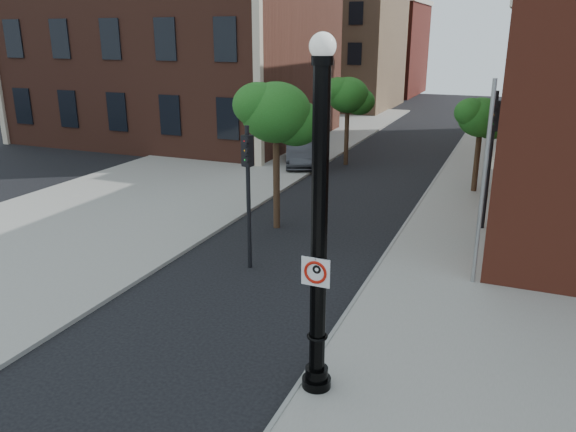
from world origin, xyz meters
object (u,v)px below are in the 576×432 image
at_px(parked_car, 302,151).
at_px(traffic_signal_right, 492,139).
at_px(lamppost, 319,243).
at_px(no_parking_sign, 316,272).
at_px(traffic_signal_left, 248,174).

xyz_separation_m(parked_car, traffic_signal_right, (9.85, -7.51, 2.56)).
bearing_deg(parked_car, lamppost, -90.13).
xyz_separation_m(lamppost, parked_car, (-7.57, 18.77, -2.35)).
bearing_deg(no_parking_sign, traffic_signal_left, 128.50).
bearing_deg(traffic_signal_right, parked_car, 134.14).
distance_m(lamppost, traffic_signal_right, 11.49).
distance_m(parked_car, traffic_signal_left, 14.30).
xyz_separation_m(lamppost, traffic_signal_left, (-3.97, 5.09, -0.23)).
height_order(traffic_signal_left, traffic_signal_right, traffic_signal_right).
bearing_deg(traffic_signal_left, parked_car, 117.58).
xyz_separation_m(lamppost, traffic_signal_right, (2.28, 11.26, 0.21)).
distance_m(no_parking_sign, traffic_signal_right, 11.68).
xyz_separation_m(lamppost, no_parking_sign, (0.01, -0.17, -0.49)).
bearing_deg(traffic_signal_right, traffic_signal_left, -143.90).
relative_size(parked_car, traffic_signal_right, 0.95).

